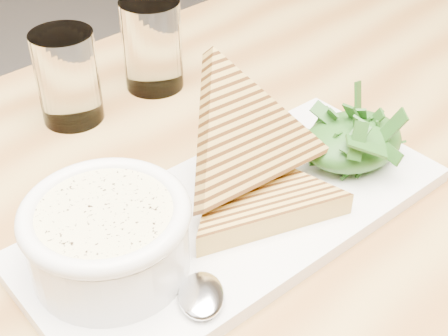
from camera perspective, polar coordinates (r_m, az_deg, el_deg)
table_top at (r=0.62m, az=2.74°, el=-3.28°), size 1.19×0.85×0.04m
table_leg_br at (r=1.33m, az=9.93°, el=0.69°), size 0.06×0.06×0.71m
platter at (r=0.57m, az=1.27°, el=-4.39°), size 0.40×0.19×0.01m
soup_bowl at (r=0.50m, az=-10.45°, el=-6.83°), size 0.13×0.13×0.05m
soup at (r=0.48m, az=-10.84°, el=-4.26°), size 0.11×0.11×0.01m
bowl_rim at (r=0.48m, az=-10.87°, el=-4.08°), size 0.13×0.13×0.01m
sandwich_flat at (r=0.56m, az=3.00°, el=-2.55°), size 0.21×0.21×0.02m
sandwich_lean at (r=0.55m, az=2.07°, el=2.75°), size 0.17×0.19×0.19m
salad_base at (r=0.62m, az=11.69°, el=2.44°), size 0.11×0.08×0.04m
arugula_pile at (r=0.62m, az=11.77°, el=2.92°), size 0.11×0.10×0.05m
spoon_bowl at (r=0.48m, az=-2.07°, el=-11.55°), size 0.06×0.06×0.01m
glass_near at (r=0.71m, az=-14.10°, el=8.04°), size 0.07×0.07×0.10m
glass_far at (r=0.75m, az=-6.58°, el=11.10°), size 0.07×0.07×0.11m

